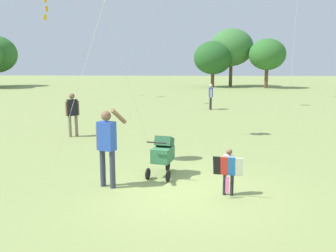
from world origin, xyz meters
TOP-DOWN VIEW (x-y plane):
  - ground_plane at (0.00, 0.00)m, footprint 120.00×120.00m
  - treeline_distant at (-4.43, 31.54)m, footprint 46.86×7.51m
  - child_with_butterfly_kite at (0.97, -0.21)m, footprint 0.64×0.41m
  - person_adult_flyer at (-1.73, 0.24)m, footprint 0.70×0.52m
  - stroller at (-0.51, 1.14)m, footprint 0.70×1.12m
  - person_red_shirt at (1.60, 13.81)m, footprint 0.22×0.48m
  - person_sitting_far at (-4.20, 5.81)m, footprint 0.44×0.39m

SIDE VIEW (x-z plane):
  - ground_plane at x=0.00m, z-range 0.00..0.00m
  - stroller at x=-0.51m, z-range 0.09..1.12m
  - child_with_butterfly_kite at x=0.97m, z-range 0.10..1.14m
  - person_red_shirt at x=1.60m, z-range 0.13..1.63m
  - person_sitting_far at x=-4.20m, z-range 0.15..1.81m
  - person_adult_flyer at x=-1.73m, z-range 0.14..2.00m
  - treeline_distant at x=-4.43m, z-range 0.45..6.63m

